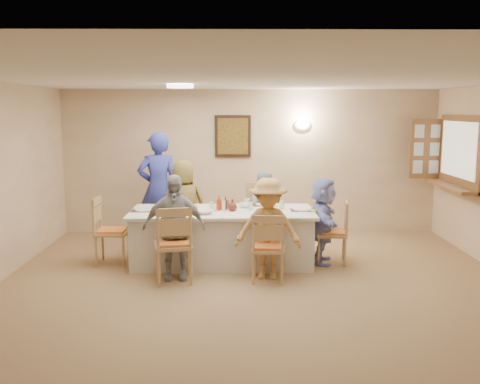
{
  "coord_description": "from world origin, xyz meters",
  "views": [
    {
      "loc": [
        -0.29,
        -5.78,
        2.18
      ],
      "look_at": [
        -0.2,
        1.4,
        1.05
      ],
      "focal_mm": 40.0,
      "sensor_mm": 36.0,
      "label": 1
    }
  ],
  "objects_px": {
    "chair_front_left": "(173,243)",
    "diner_right_end": "(323,221)",
    "diner_back_left": "(184,205)",
    "chair_front_right": "(268,247)",
    "chair_right_end": "(332,232)",
    "dining_table": "(222,237)",
    "diner_front_left": "(174,227)",
    "condiment_ketchup": "(219,203)",
    "chair_left_end": "(112,231)",
    "diner_back_right": "(262,211)",
    "caregiver": "(158,188)",
    "chair_back_left": "(185,219)",
    "chair_back_right": "(262,216)",
    "diner_front_right": "(268,229)",
    "serving_hatch": "(460,153)"
  },
  "relations": [
    {
      "from": "chair_front_left",
      "to": "diner_right_end",
      "type": "xyz_separation_m",
      "value": [
        2.02,
        0.8,
        0.11
      ]
    },
    {
      "from": "diner_back_left",
      "to": "chair_front_right",
      "type": "bearing_deg",
      "value": 117.51
    },
    {
      "from": "chair_front_left",
      "to": "chair_right_end",
      "type": "distance_m",
      "value": 2.29
    },
    {
      "from": "dining_table",
      "to": "diner_front_left",
      "type": "xyz_separation_m",
      "value": [
        -0.6,
        -0.68,
        0.3
      ]
    },
    {
      "from": "chair_front_right",
      "to": "chair_right_end",
      "type": "bearing_deg",
      "value": -133.2
    },
    {
      "from": "chair_front_left",
      "to": "condiment_ketchup",
      "type": "distance_m",
      "value": 1.07
    },
    {
      "from": "chair_right_end",
      "to": "condiment_ketchup",
      "type": "height_order",
      "value": "condiment_ketchup"
    },
    {
      "from": "chair_left_end",
      "to": "diner_right_end",
      "type": "xyz_separation_m",
      "value": [
        2.97,
        0.0,
        0.13
      ]
    },
    {
      "from": "chair_front_left",
      "to": "diner_back_right",
      "type": "distance_m",
      "value": 1.91
    },
    {
      "from": "diner_back_right",
      "to": "caregiver",
      "type": "relative_size",
      "value": 0.68
    },
    {
      "from": "chair_front_left",
      "to": "dining_table",
      "type": "bearing_deg",
      "value": -137.67
    },
    {
      "from": "dining_table",
      "to": "chair_right_end",
      "type": "relative_size",
      "value": 2.86
    },
    {
      "from": "diner_right_end",
      "to": "chair_back_left",
      "type": "bearing_deg",
      "value": 76.71
    },
    {
      "from": "chair_back_right",
      "to": "diner_front_right",
      "type": "bearing_deg",
      "value": -96.26
    },
    {
      "from": "chair_front_left",
      "to": "chair_front_right",
      "type": "xyz_separation_m",
      "value": [
        1.2,
        0.0,
        -0.05
      ]
    },
    {
      "from": "chair_left_end",
      "to": "diner_front_left",
      "type": "relative_size",
      "value": 0.7
    },
    {
      "from": "diner_right_end",
      "to": "condiment_ketchup",
      "type": "distance_m",
      "value": 1.49
    },
    {
      "from": "diner_right_end",
      "to": "caregiver",
      "type": "distance_m",
      "value": 2.74
    },
    {
      "from": "dining_table",
      "to": "chair_back_right",
      "type": "xyz_separation_m",
      "value": [
        0.6,
        0.8,
        0.13
      ]
    },
    {
      "from": "serving_hatch",
      "to": "diner_front_right",
      "type": "bearing_deg",
      "value": -153.74
    },
    {
      "from": "chair_right_end",
      "to": "dining_table",
      "type": "bearing_deg",
      "value": -81.15
    },
    {
      "from": "serving_hatch",
      "to": "diner_back_left",
      "type": "xyz_separation_m",
      "value": [
        -4.26,
        -0.15,
        -0.79
      ]
    },
    {
      "from": "chair_front_left",
      "to": "diner_front_left",
      "type": "height_order",
      "value": "diner_front_left"
    },
    {
      "from": "serving_hatch",
      "to": "chair_left_end",
      "type": "xyz_separation_m",
      "value": [
        -5.21,
        -0.83,
        -1.02
      ]
    },
    {
      "from": "serving_hatch",
      "to": "chair_front_right",
      "type": "relative_size",
      "value": 1.67
    },
    {
      "from": "chair_front_right",
      "to": "diner_front_right",
      "type": "relative_size",
      "value": 0.69
    },
    {
      "from": "diner_right_end",
      "to": "diner_back_left",
      "type": "bearing_deg",
      "value": 79.71
    },
    {
      "from": "diner_front_left",
      "to": "chair_front_right",
      "type": "bearing_deg",
      "value": -9.18
    },
    {
      "from": "diner_back_right",
      "to": "caregiver",
      "type": "height_order",
      "value": "caregiver"
    },
    {
      "from": "diner_back_right",
      "to": "diner_front_right",
      "type": "distance_m",
      "value": 1.36
    },
    {
      "from": "chair_front_right",
      "to": "diner_front_right",
      "type": "height_order",
      "value": "diner_front_right"
    },
    {
      "from": "chair_front_right",
      "to": "diner_back_left",
      "type": "relative_size",
      "value": 0.63
    },
    {
      "from": "chair_back_right",
      "to": "chair_front_right",
      "type": "xyz_separation_m",
      "value": [
        0.0,
        -1.6,
        -0.07
      ]
    },
    {
      "from": "diner_front_right",
      "to": "chair_right_end",
      "type": "bearing_deg",
      "value": 42.86
    },
    {
      "from": "chair_front_right",
      "to": "diner_back_right",
      "type": "xyz_separation_m",
      "value": [
        0.0,
        1.48,
        0.16
      ]
    },
    {
      "from": "serving_hatch",
      "to": "caregiver",
      "type": "relative_size",
      "value": 0.83
    },
    {
      "from": "serving_hatch",
      "to": "chair_front_right",
      "type": "bearing_deg",
      "value": -151.96
    },
    {
      "from": "chair_front_left",
      "to": "diner_right_end",
      "type": "bearing_deg",
      "value": -169.2
    },
    {
      "from": "chair_back_right",
      "to": "chair_front_left",
      "type": "bearing_deg",
      "value": -133.13
    },
    {
      "from": "caregiver",
      "to": "serving_hatch",
      "type": "bearing_deg",
      "value": 160.52
    },
    {
      "from": "serving_hatch",
      "to": "diner_back_right",
      "type": "xyz_separation_m",
      "value": [
        -3.06,
        -0.15,
        -0.89
      ]
    },
    {
      "from": "diner_front_left",
      "to": "caregiver",
      "type": "xyz_separation_m",
      "value": [
        -0.45,
        1.83,
        0.22
      ]
    },
    {
      "from": "dining_table",
      "to": "condiment_ketchup",
      "type": "relative_size",
      "value": 12.36
    },
    {
      "from": "chair_front_right",
      "to": "diner_front_right",
      "type": "distance_m",
      "value": 0.24
    },
    {
      "from": "chair_back_left",
      "to": "chair_left_end",
      "type": "distance_m",
      "value": 1.24
    },
    {
      "from": "chair_back_left",
      "to": "caregiver",
      "type": "relative_size",
      "value": 0.53
    },
    {
      "from": "chair_back_left",
      "to": "chair_right_end",
      "type": "bearing_deg",
      "value": -23.03
    },
    {
      "from": "serving_hatch",
      "to": "condiment_ketchup",
      "type": "height_order",
      "value": "serving_hatch"
    },
    {
      "from": "diner_front_left",
      "to": "diner_right_end",
      "type": "bearing_deg",
      "value": 15.13
    },
    {
      "from": "chair_front_left",
      "to": "chair_front_right",
      "type": "bearing_deg",
      "value": 169.2
    }
  ]
}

